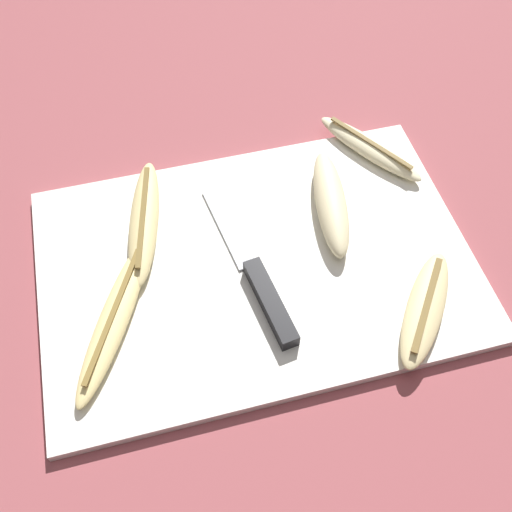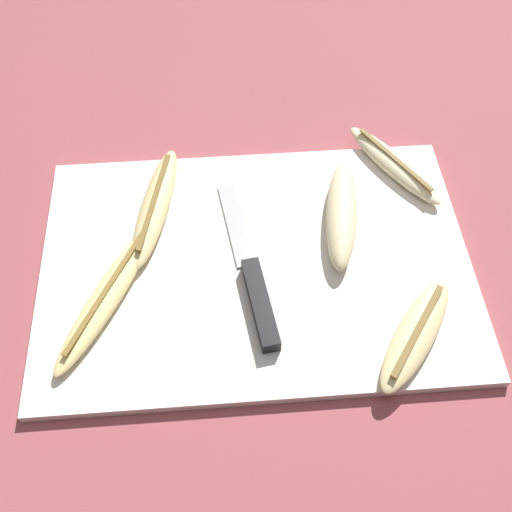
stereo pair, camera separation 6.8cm
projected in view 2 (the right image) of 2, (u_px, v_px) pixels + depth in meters
ground_plane at (256, 267)px, 0.70m from camera, size 4.00×4.00×0.00m
cutting_board at (256, 264)px, 0.70m from camera, size 0.50×0.34×0.01m
knife at (253, 289)px, 0.66m from camera, size 0.05×0.24×0.02m
banana_mellow_near at (416, 334)px, 0.63m from camera, size 0.12×0.15×0.02m
banana_spotted_left at (155, 206)px, 0.73m from camera, size 0.07×0.19×0.02m
banana_cream_curved at (342, 214)px, 0.71m from camera, size 0.07×0.17×0.03m
banana_golden_short at (108, 295)px, 0.66m from camera, size 0.12×0.20×0.02m
banana_pale_long at (394, 164)px, 0.77m from camera, size 0.11×0.16×0.02m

